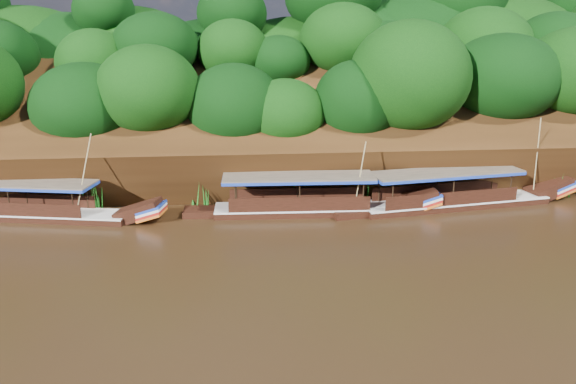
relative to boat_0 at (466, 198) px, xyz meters
name	(u,v)px	position (x,y,z in m)	size (l,w,h in m)	color
ground	(292,259)	(-12.32, -7.89, -0.56)	(160.00, 160.00, 0.00)	black
riverbank	(266,139)	(-12.33, 14.84, 1.33)	(120.00, 30.06, 19.40)	black
boat_0	(466,198)	(0.00, 0.00, 0.00)	(15.30, 4.48, 6.30)	black
boat_1	(322,204)	(-9.69, -0.58, 0.00)	(14.34, 2.88, 5.19)	black
boat_2	(43,210)	(-26.97, -0.02, -0.04)	(14.64, 4.72, 5.79)	black
reeds	(227,192)	(-15.66, 1.64, 0.33)	(50.17, 2.24, 2.07)	#1F711C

